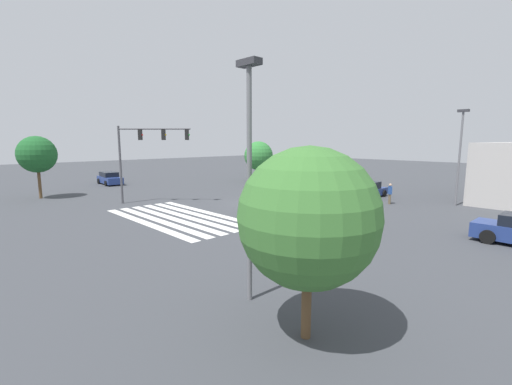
# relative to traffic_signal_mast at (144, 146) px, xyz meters

# --- Properties ---
(ground_plane) EXTENTS (145.50, 145.50, 0.00)m
(ground_plane) POSITION_rel_traffic_signal_mast_xyz_m (6.46, 6.46, -4.72)
(ground_plane) COLOR #3D3F44
(crosswalk_markings) EXTENTS (11.38, 5.35, 0.01)m
(crosswalk_markings) POSITION_rel_traffic_signal_mast_xyz_m (6.46, -0.88, -4.71)
(crosswalk_markings) COLOR silver
(crosswalk_markings) RESTS_ON ground_plane
(traffic_signal_mast) EXTENTS (4.28, 4.28, 6.38)m
(traffic_signal_mast) POSITION_rel_traffic_signal_mast_xyz_m (0.00, 0.00, 0.00)
(traffic_signal_mast) COLOR #47474C
(traffic_signal_mast) RESTS_ON ground_plane
(car_1) EXTENTS (4.36, 2.33, 1.65)m
(car_1) POSITION_rel_traffic_signal_mast_xyz_m (15.04, 3.08, -3.97)
(car_1) COLOR silver
(car_1) RESTS_ON ground_plane
(car_3) EXTENTS (2.16, 4.54, 1.46)m
(car_3) POSITION_rel_traffic_signal_mast_xyz_m (11.24, 16.17, -4.03)
(car_3) COLOR navy
(car_3) RESTS_ON ground_plane
(car_4) EXTENTS (4.77, 2.25, 1.48)m
(car_4) POSITION_rel_traffic_signal_mast_xyz_m (-15.10, 2.73, -4.01)
(car_4) COLOR navy
(car_4) RESTS_ON ground_plane
(pedestrian) EXTENTS (0.41, 0.41, 1.70)m
(pedestrian) POSITION_rel_traffic_signal_mast_xyz_m (14.14, 14.39, -3.77)
(pedestrian) COLOR brown
(pedestrian) RESTS_ON ground_plane
(street_light_pole_a) EXTENTS (0.80, 0.36, 7.59)m
(street_light_pole_a) POSITION_rel_traffic_signal_mast_xyz_m (18.14, 17.58, -0.14)
(street_light_pole_a) COLOR slate
(street_light_pole_a) RESTS_ON ground_plane
(street_light_pole_b) EXTENTS (0.80, 0.36, 7.57)m
(street_light_pole_b) POSITION_rel_traffic_signal_mast_xyz_m (18.79, -5.66, -0.15)
(street_light_pole_b) COLOR slate
(street_light_pole_b) RESTS_ON ground_plane
(tree_corner_a) EXTENTS (3.69, 3.69, 5.12)m
(tree_corner_a) POSITION_rel_traffic_signal_mast_xyz_m (-5.05, 17.95, -1.45)
(tree_corner_a) COLOR brown
(tree_corner_a) RESTS_ON ground_plane
(tree_corner_b) EXTENTS (3.62, 3.62, 5.06)m
(tree_corner_b) POSITION_rel_traffic_signal_mast_xyz_m (21.42, -6.07, -1.48)
(tree_corner_b) COLOR brown
(tree_corner_b) RESTS_ON ground_plane
(tree_corner_c) EXTENTS (3.27, 3.27, 5.61)m
(tree_corner_c) POSITION_rel_traffic_signal_mast_xyz_m (-9.09, -5.76, -0.75)
(tree_corner_c) COLOR brown
(tree_corner_c) RESTS_ON ground_plane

